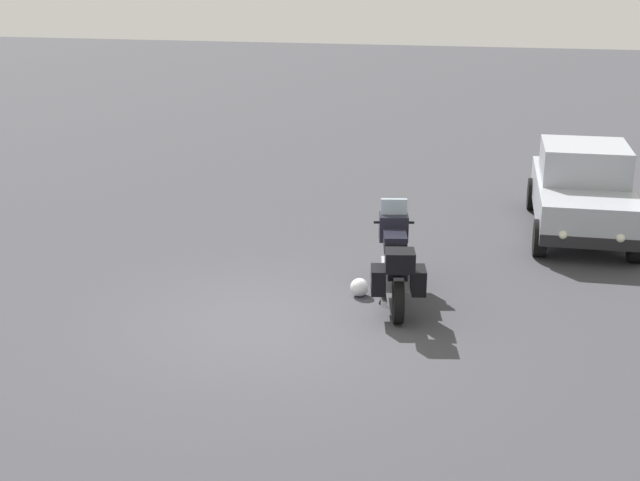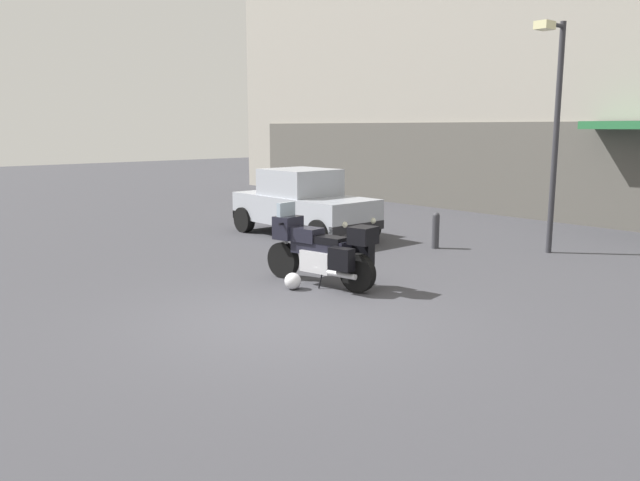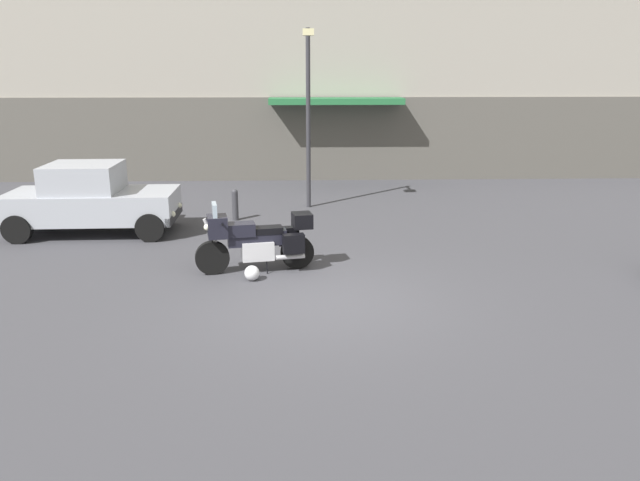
{
  "view_description": "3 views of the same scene",
  "coord_description": "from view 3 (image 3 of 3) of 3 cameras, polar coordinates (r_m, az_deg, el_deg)",
  "views": [
    {
      "loc": [
        10.46,
        2.98,
        4.86
      ],
      "look_at": [
        -0.68,
        0.56,
        1.05
      ],
      "focal_mm": 47.6,
      "sensor_mm": 36.0,
      "label": 1
    },
    {
      "loc": [
        6.69,
        -5.22,
        2.65
      ],
      "look_at": [
        -0.21,
        0.71,
        1.01
      ],
      "focal_mm": 35.32,
      "sensor_mm": 36.0,
      "label": 2
    },
    {
      "loc": [
        -0.4,
        -9.52,
        3.75
      ],
      "look_at": [
        -0.07,
        0.12,
        1.01
      ],
      "focal_mm": 34.19,
      "sensor_mm": 36.0,
      "label": 3
    }
  ],
  "objects": [
    {
      "name": "motorcycle",
      "position": [
        11.57,
        -5.88,
        0.08
      ],
      "size": [
        2.25,
        0.96,
        1.36
      ],
      "rotation": [
        0.0,
        0.0,
        3.33
      ],
      "color": "black",
      "rests_on": "ground"
    },
    {
      "name": "bollard_curbside",
      "position": [
        15.63,
        -7.95,
        3.44
      ],
      "size": [
        0.16,
        0.16,
        0.81
      ],
      "color": "#333338",
      "rests_on": "ground"
    },
    {
      "name": "ground_plane",
      "position": [
        10.25,
        0.42,
        -5.61
      ],
      "size": [
        80.0,
        80.0,
        0.0
      ],
      "primitive_type": "plane",
      "color": "#38383D"
    },
    {
      "name": "car_hatchback_near",
      "position": [
        15.12,
        -20.65,
        3.62
      ],
      "size": [
        3.9,
        1.85,
        1.64
      ],
      "rotation": [
        0.0,
        0.0,
        0.02
      ],
      "color": "#9EA3AD",
      "rests_on": "ground"
    },
    {
      "name": "helmet",
      "position": [
        11.2,
        -6.38,
        -3.05
      ],
      "size": [
        0.28,
        0.28,
        0.28
      ],
      "primitive_type": "sphere",
      "color": "silver",
      "rests_on": "ground"
    },
    {
      "name": "streetlamp_curbside",
      "position": [
        16.53,
        -1.11,
        12.89
      ],
      "size": [
        0.28,
        0.94,
        4.75
      ],
      "color": "#2D2D33",
      "rests_on": "ground"
    }
  ]
}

